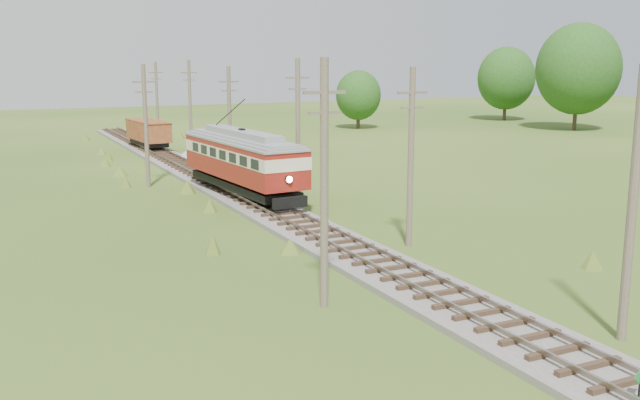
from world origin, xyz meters
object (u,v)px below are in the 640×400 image
switch_marker (640,385)px  streetcar (242,158)px  gondola (148,132)px  gravel_pile (196,152)px

switch_marker → streetcar: (0.20, 31.10, 2.11)m
switch_marker → streetcar: 31.17m
streetcar → gondola: 27.73m
gravel_pile → streetcar: bearing=-97.2°
gondola → gravel_pile: (2.55, -7.68, -1.29)m
gondola → switch_marker: bearing=-95.3°
streetcar → gravel_pile: bearing=78.3°
switch_marker → gondola: gondola is taller
switch_marker → gravel_pile: gravel_pile is taller
gondola → gravel_pile: gondola is taller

